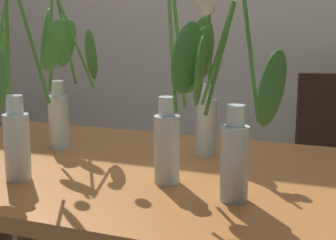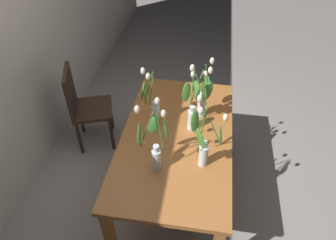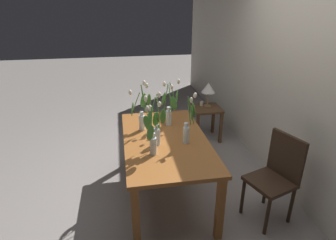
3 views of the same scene
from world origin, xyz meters
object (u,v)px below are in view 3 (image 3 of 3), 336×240
tulip_vase_2 (188,126)px  tulip_vase_3 (170,109)px  dining_chair (276,174)px  tulip_vase_1 (152,135)px  table_lamp (208,88)px  dining_table (165,146)px  side_table (206,114)px  tulip_vase_4 (142,113)px  pillar_candle (202,103)px  tulip_vase_0 (156,129)px

tulip_vase_2 → tulip_vase_3: size_ratio=0.97×
tulip_vase_3 → dining_chair: (0.88, 0.93, -0.43)m
tulip_vase_1 → table_lamp: 1.99m
dining_table → side_table: dining_table is taller
dining_table → tulip_vase_1: bearing=-30.5°
tulip_vase_1 → table_lamp: (-1.67, 1.09, -0.09)m
tulip_vase_2 → tulip_vase_4: size_ratio=0.94×
side_table → pillar_candle: size_ratio=7.33×
tulip_vase_2 → tulip_vase_4: bearing=-130.6°
tulip_vase_1 → tulip_vase_4: (-0.56, -0.05, 0.01)m
tulip_vase_3 → dining_chair: 1.35m
dining_chair → table_lamp: size_ratio=2.34×
dining_table → table_lamp: 1.66m
dining_table → table_lamp: (-1.37, 0.92, 0.21)m
tulip_vase_4 → tulip_vase_3: bearing=102.1°
tulip_vase_4 → dining_chair: (0.81, 1.27, -0.43)m
side_table → dining_table: bearing=-33.9°
tulip_vase_0 → table_lamp: (-1.51, 1.03, -0.07)m
tulip_vase_0 → tulip_vase_3: (-0.47, 0.22, 0.03)m
tulip_vase_2 → side_table: bearing=155.1°
tulip_vase_3 → side_table: (-0.99, 0.79, -0.53)m
side_table → tulip_vase_4: bearing=-46.6°
table_lamp → pillar_candle: bearing=-123.5°
dining_table → pillar_candle: 1.65m
tulip_vase_2 → table_lamp: bearing=155.1°
side_table → tulip_vase_0: bearing=-34.6°
tulip_vase_2 → tulip_vase_0: bearing=-87.5°
tulip_vase_1 → tulip_vase_2: (-0.18, 0.40, -0.01)m
table_lamp → side_table: bearing=-25.9°
tulip_vase_1 → tulip_vase_2: 0.43m
pillar_candle → tulip_vase_3: bearing=-33.7°
tulip_vase_0 → tulip_vase_2: bearing=92.5°
tulip_vase_1 → tulip_vase_4: bearing=-174.5°
tulip_vase_4 → dining_chair: bearing=57.6°
tulip_vase_0 → pillar_candle: 1.86m
dining_table → tulip_vase_0: (0.13, -0.11, 0.28)m
tulip_vase_4 → table_lamp: bearing=134.0°
tulip_vase_4 → tulip_vase_1: bearing=5.5°
table_lamp → pillar_candle: 0.29m
tulip_vase_3 → dining_chair: tulip_vase_3 is taller
side_table → tulip_vase_2: bearing=-24.9°
tulip_vase_0 → dining_chair: size_ratio=0.63×
dining_table → tulip_vase_2: 0.38m
tulip_vase_1 → dining_chair: (0.25, 1.22, -0.42)m
tulip_vase_1 → side_table: 2.01m
dining_table → tulip_vase_3: tulip_vase_3 is taller
tulip_vase_1 → tulip_vase_4: tulip_vase_4 is taller
dining_chair → pillar_candle: dining_chair is taller
tulip_vase_2 → tulip_vase_4: 0.59m
tulip_vase_4 → dining_chair: tulip_vase_4 is taller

